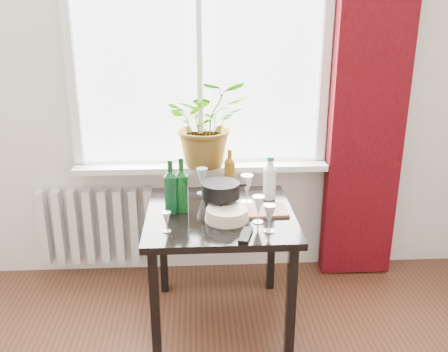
{
  "coord_description": "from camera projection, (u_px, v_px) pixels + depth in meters",
  "views": [
    {
      "loc": [
        -0.03,
        -1.11,
        1.9
      ],
      "look_at": [
        0.12,
        1.55,
        0.96
      ],
      "focal_mm": 40.0,
      "sensor_mm": 36.0,
      "label": 1
    }
  ],
  "objects": [
    {
      "name": "wineglass_front_left",
      "position": [
        167.0,
        222.0,
        2.63
      ],
      "size": [
        0.06,
        0.06,
        0.11
      ],
      "primitive_type": null,
      "rotation": [
        0.0,
        0.0,
        0.29
      ],
      "color": "silver",
      "rests_on": "table"
    },
    {
      "name": "windowsill",
      "position": [
        201.0,
        166.0,
        3.42
      ],
      "size": [
        1.72,
        0.2,
        0.04
      ],
      "color": "silver",
      "rests_on": "ground"
    },
    {
      "name": "wineglass_front_right",
      "position": [
        258.0,
        209.0,
        2.73
      ],
      "size": [
        0.09,
        0.09,
        0.16
      ],
      "primitive_type": null,
      "rotation": [
        0.0,
        0.0,
        0.37
      ],
      "color": "white",
      "rests_on": "table"
    },
    {
      "name": "wineglass_back_left",
      "position": [
        202.0,
        181.0,
        3.15
      ],
      "size": [
        0.08,
        0.08,
        0.17
      ],
      "primitive_type": null,
      "rotation": [
        0.0,
        0.0,
        -0.14
      ],
      "color": "silver",
      "rests_on": "table"
    },
    {
      "name": "cutting_board",
      "position": [
        260.0,
        211.0,
        2.89
      ],
      "size": [
        0.32,
        0.21,
        0.02
      ],
      "primitive_type": "cube",
      "rotation": [
        0.0,
        0.0,
        0.05
      ],
      "color": "brown",
      "rests_on": "table"
    },
    {
      "name": "window",
      "position": [
        199.0,
        50.0,
        3.23
      ],
      "size": [
        1.72,
        0.08,
        1.62
      ],
      "color": "white",
      "rests_on": "ground"
    },
    {
      "name": "wine_bottle_left",
      "position": [
        171.0,
        186.0,
        2.84
      ],
      "size": [
        0.1,
        0.1,
        0.32
      ],
      "primitive_type": null,
      "rotation": [
        0.0,
        0.0,
        -0.34
      ],
      "color": "#0B3C1C",
      "rests_on": "table"
    },
    {
      "name": "wineglass_back_center",
      "position": [
        247.0,
        188.0,
        3.01
      ],
      "size": [
        0.08,
        0.08,
        0.18
      ],
      "primitive_type": null,
      "rotation": [
        0.0,
        0.0,
        -0.04
      ],
      "color": "silver",
      "rests_on": "table"
    },
    {
      "name": "table",
      "position": [
        220.0,
        227.0,
        2.92
      ],
      "size": [
        0.85,
        0.85,
        0.74
      ],
      "color": "black",
      "rests_on": "ground"
    },
    {
      "name": "wineglass_far_right",
      "position": [
        269.0,
        218.0,
        2.62
      ],
      "size": [
        0.07,
        0.07,
        0.16
      ],
      "primitive_type": null,
      "rotation": [
        0.0,
        0.0,
        -0.08
      ],
      "color": "silver",
      "rests_on": "table"
    },
    {
      "name": "fondue_pot",
      "position": [
        221.0,
        197.0,
        2.89
      ],
      "size": [
        0.32,
        0.3,
        0.17
      ],
      "primitive_type": null,
      "rotation": [
        0.0,
        0.0,
        0.36
      ],
      "color": "black",
      "rests_on": "table"
    },
    {
      "name": "cleaning_bottle",
      "position": [
        270.0,
        178.0,
        3.05
      ],
      "size": [
        0.08,
        0.08,
        0.27
      ],
      "primitive_type": null,
      "rotation": [
        0.0,
        0.0,
        0.06
      ],
      "color": "white",
      "rests_on": "table"
    },
    {
      "name": "plate_stack",
      "position": [
        227.0,
        214.0,
        2.78
      ],
      "size": [
        0.3,
        0.3,
        0.07
      ],
      "primitive_type": "cylinder",
      "rotation": [
        0.0,
        0.0,
        0.22
      ],
      "color": "beige",
      "rests_on": "table"
    },
    {
      "name": "wine_bottle_right",
      "position": [
        182.0,
        185.0,
        2.86
      ],
      "size": [
        0.09,
        0.09,
        0.33
      ],
      "primitive_type": null,
      "rotation": [
        0.0,
        0.0,
        -0.25
      ],
      "color": "#0B3D13",
      "rests_on": "table"
    },
    {
      "name": "tv_remote",
      "position": [
        246.0,
        235.0,
        2.59
      ],
      "size": [
        0.1,
        0.18,
        0.02
      ],
      "primitive_type": "cube",
      "rotation": [
        0.0,
        0.0,
        -0.27
      ],
      "color": "black",
      "rests_on": "table"
    },
    {
      "name": "potted_plant",
      "position": [
        207.0,
        123.0,
        3.3
      ],
      "size": [
        0.58,
        0.51,
        0.59
      ],
      "primitive_type": "imported",
      "rotation": [
        0.0,
        0.0,
        0.11
      ],
      "color": "#397F21",
      "rests_on": "windowsill"
    },
    {
      "name": "curtain",
      "position": [
        369.0,
        97.0,
        3.3
      ],
      "size": [
        0.5,
        0.12,
        2.56
      ],
      "color": "#3A050A",
      "rests_on": "ground"
    },
    {
      "name": "radiator",
      "position": [
        97.0,
        226.0,
        3.56
      ],
      "size": [
        0.8,
        0.1,
        0.55
      ],
      "color": "silver",
      "rests_on": "ground"
    },
    {
      "name": "bottle_amber",
      "position": [
        230.0,
        169.0,
        3.2
      ],
      "size": [
        0.08,
        0.08,
        0.28
      ],
      "primitive_type": null,
      "rotation": [
        0.0,
        0.0,
        -0.14
      ],
      "color": "brown",
      "rests_on": "table"
    }
  ]
}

